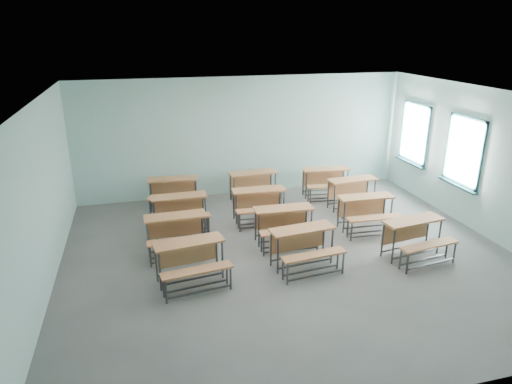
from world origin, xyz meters
TOP-DOWN VIEW (x-y plane):
  - room at (0.08, 0.03)m, footprint 9.04×8.04m
  - desk_unit_r0c0 at (-2.06, -0.54)m, footprint 1.36×1.01m
  - desk_unit_r0c1 at (0.11, -0.51)m, footprint 1.34×0.97m
  - desk_unit_r0c2 at (2.40, -0.69)m, footprint 1.36×1.01m
  - desk_unit_r1c0 at (-2.19, 0.73)m, footprint 1.28×0.87m
  - desk_unit_r1c1 at (0.07, 0.58)m, footprint 1.29×0.89m
  - desk_unit_r1c2 at (2.10, 0.77)m, footprint 1.29×0.89m
  - desk_unit_r2c0 at (-2.01, 1.88)m, footprint 1.26×0.85m
  - desk_unit_r2c1 at (-0.14, 1.85)m, footprint 1.28×0.89m
  - desk_unit_r2c2 at (2.38, 2.01)m, footprint 1.32×0.94m
  - desk_unit_r3c0 at (-2.05, 3.20)m, footprint 1.32×0.94m
  - desk_unit_r3c1 at (0.08, 3.19)m, footprint 1.31×0.92m
  - desk_unit_r3c2 at (2.05, 3.00)m, footprint 1.34×0.97m

SIDE VIEW (x-z plane):
  - desk_unit_r0c0 at x=-2.06m, z-range 0.14..0.92m
  - desk_unit_r0c1 at x=0.11m, z-range 0.14..0.92m
  - desk_unit_r0c2 at x=2.40m, z-range 0.14..0.92m
  - desk_unit_r1c0 at x=-2.19m, z-range 0.14..0.92m
  - desk_unit_r1c1 at x=0.07m, z-range 0.14..0.92m
  - desk_unit_r1c2 at x=2.10m, z-range 0.14..0.92m
  - desk_unit_r2c0 at x=-2.01m, z-range 0.14..0.92m
  - desk_unit_r2c1 at x=-0.14m, z-range 0.14..0.92m
  - desk_unit_r2c2 at x=2.38m, z-range 0.14..0.92m
  - desk_unit_r3c0 at x=-2.05m, z-range 0.14..0.92m
  - desk_unit_r3c1 at x=0.08m, z-range 0.14..0.92m
  - desk_unit_r3c2 at x=2.05m, z-range 0.14..0.92m
  - room at x=0.08m, z-range -0.02..3.22m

